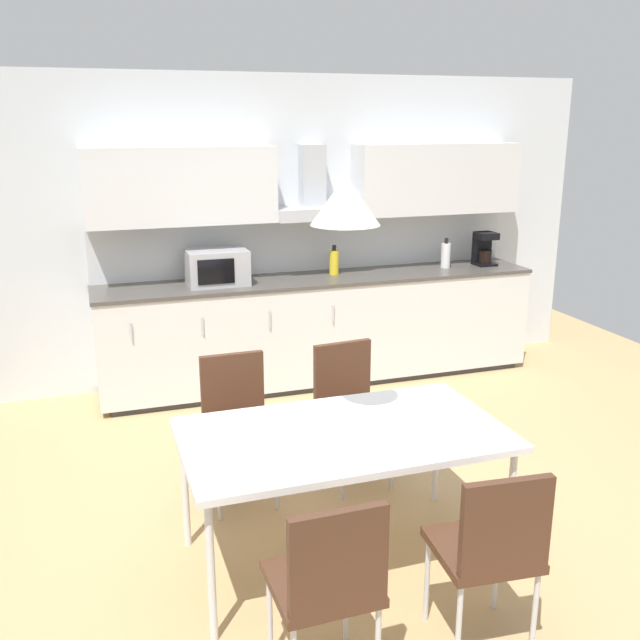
{
  "coord_description": "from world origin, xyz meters",
  "views": [
    {
      "loc": [
        -1.14,
        -3.43,
        2.21
      ],
      "look_at": [
        0.22,
        0.61,
        1.0
      ],
      "focal_mm": 40.0,
      "sensor_mm": 36.0,
      "label": 1
    }
  ],
  "objects_px": {
    "microwave": "(217,267)",
    "coffee_maker": "(484,248)",
    "bottle_yellow": "(334,262)",
    "pendant_lamp": "(344,201)",
    "bottle_white": "(446,255)",
    "chair_far_left": "(237,413)",
    "chair_far_right": "(349,399)",
    "chair_near_right": "(492,543)",
    "dining_table": "(342,439)",
    "chair_near_left": "(329,577)"
  },
  "relations": [
    {
      "from": "microwave",
      "to": "coffee_maker",
      "type": "height_order",
      "value": "coffee_maker"
    },
    {
      "from": "bottle_yellow",
      "to": "pendant_lamp",
      "type": "relative_size",
      "value": 0.79
    },
    {
      "from": "microwave",
      "to": "bottle_white",
      "type": "height_order",
      "value": "microwave"
    },
    {
      "from": "bottle_yellow",
      "to": "coffee_maker",
      "type": "bearing_deg",
      "value": -1.12
    },
    {
      "from": "bottle_yellow",
      "to": "chair_far_left",
      "type": "xyz_separation_m",
      "value": [
        -1.24,
        -1.78,
        -0.5
      ]
    },
    {
      "from": "coffee_maker",
      "to": "chair_far_right",
      "type": "xyz_separation_m",
      "value": [
        -1.97,
        -1.75,
        -0.54
      ]
    },
    {
      "from": "bottle_yellow",
      "to": "chair_near_right",
      "type": "height_order",
      "value": "bottle_yellow"
    },
    {
      "from": "coffee_maker",
      "to": "chair_near_right",
      "type": "relative_size",
      "value": 0.34
    },
    {
      "from": "bottle_white",
      "to": "bottle_yellow",
      "type": "distance_m",
      "value": 1.05
    },
    {
      "from": "chair_far_right",
      "to": "dining_table",
      "type": "bearing_deg",
      "value": -113.01
    },
    {
      "from": "coffee_maker",
      "to": "bottle_yellow",
      "type": "bearing_deg",
      "value": 178.88
    },
    {
      "from": "dining_table",
      "to": "coffee_maker",
      "type": "bearing_deg",
      "value": 47.98
    },
    {
      "from": "coffee_maker",
      "to": "bottle_white",
      "type": "bearing_deg",
      "value": -178.27
    },
    {
      "from": "chair_near_left",
      "to": "bottle_yellow",
      "type": "bearing_deg",
      "value": 70.1
    },
    {
      "from": "chair_far_left",
      "to": "pendant_lamp",
      "type": "bearing_deg",
      "value": -66.52
    },
    {
      "from": "coffee_maker",
      "to": "pendant_lamp",
      "type": "distance_m",
      "value": 3.55
    },
    {
      "from": "bottle_yellow",
      "to": "chair_far_left",
      "type": "distance_m",
      "value": 2.23
    },
    {
      "from": "bottle_yellow",
      "to": "chair_far_left",
      "type": "height_order",
      "value": "bottle_yellow"
    },
    {
      "from": "chair_near_left",
      "to": "microwave",
      "type": "bearing_deg",
      "value": 86.18
    },
    {
      "from": "bottle_white",
      "to": "chair_near_right",
      "type": "xyz_separation_m",
      "value": [
        -1.58,
        -3.39,
        -0.5
      ]
    },
    {
      "from": "pendant_lamp",
      "to": "dining_table",
      "type": "bearing_deg",
      "value": 90.0
    },
    {
      "from": "chair_far_left",
      "to": "chair_far_right",
      "type": "relative_size",
      "value": 1.0
    },
    {
      "from": "microwave",
      "to": "chair_near_right",
      "type": "xyz_separation_m",
      "value": [
        0.48,
        -3.38,
        -0.53
      ]
    },
    {
      "from": "bottle_yellow",
      "to": "chair_near_left",
      "type": "bearing_deg",
      "value": -109.9
    },
    {
      "from": "chair_far_left",
      "to": "dining_table",
      "type": "bearing_deg",
      "value": -66.52
    },
    {
      "from": "chair_far_left",
      "to": "chair_near_left",
      "type": "height_order",
      "value": "same"
    },
    {
      "from": "bottle_yellow",
      "to": "pendant_lamp",
      "type": "distance_m",
      "value": 2.87
    },
    {
      "from": "chair_near_left",
      "to": "dining_table",
      "type": "bearing_deg",
      "value": 66.61
    },
    {
      "from": "bottle_white",
      "to": "dining_table",
      "type": "bearing_deg",
      "value": -126.96
    },
    {
      "from": "chair_far_left",
      "to": "chair_near_right",
      "type": "height_order",
      "value": "same"
    },
    {
      "from": "coffee_maker",
      "to": "bottle_yellow",
      "type": "relative_size",
      "value": 1.18
    },
    {
      "from": "pendant_lamp",
      "to": "microwave",
      "type": "bearing_deg",
      "value": 92.97
    },
    {
      "from": "dining_table",
      "to": "bottle_yellow",
      "type": "bearing_deg",
      "value": 71.24
    },
    {
      "from": "microwave",
      "to": "chair_far_right",
      "type": "height_order",
      "value": "microwave"
    },
    {
      "from": "bottle_white",
      "to": "chair_near_left",
      "type": "bearing_deg",
      "value": -124.0
    },
    {
      "from": "chair_far_left",
      "to": "coffee_maker",
      "type": "bearing_deg",
      "value": 33.15
    },
    {
      "from": "coffee_maker",
      "to": "chair_near_right",
      "type": "distance_m",
      "value": 3.97
    },
    {
      "from": "coffee_maker",
      "to": "chair_far_left",
      "type": "relative_size",
      "value": 0.34
    },
    {
      "from": "bottle_white",
      "to": "bottle_yellow",
      "type": "relative_size",
      "value": 1.05
    },
    {
      "from": "bottle_yellow",
      "to": "pendant_lamp",
      "type": "bearing_deg",
      "value": -108.76
    },
    {
      "from": "microwave",
      "to": "chair_near_right",
      "type": "height_order",
      "value": "microwave"
    },
    {
      "from": "coffee_maker",
      "to": "chair_far_left",
      "type": "xyz_separation_m",
      "value": [
        -2.68,
        -1.75,
        -0.54
      ]
    },
    {
      "from": "chair_far_right",
      "to": "chair_near_right",
      "type": "height_order",
      "value": "same"
    },
    {
      "from": "chair_near_right",
      "to": "microwave",
      "type": "bearing_deg",
      "value": 98.15
    },
    {
      "from": "microwave",
      "to": "pendant_lamp",
      "type": "relative_size",
      "value": 1.5
    },
    {
      "from": "bottle_yellow",
      "to": "chair_far_right",
      "type": "bearing_deg",
      "value": -106.71
    },
    {
      "from": "microwave",
      "to": "bottle_white",
      "type": "distance_m",
      "value": 2.06
    },
    {
      "from": "microwave",
      "to": "chair_far_right",
      "type": "distance_m",
      "value": 1.87
    },
    {
      "from": "bottle_white",
      "to": "pendant_lamp",
      "type": "height_order",
      "value": "pendant_lamp"
    },
    {
      "from": "bottle_white",
      "to": "chair_near_right",
      "type": "bearing_deg",
      "value": -114.96
    }
  ]
}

